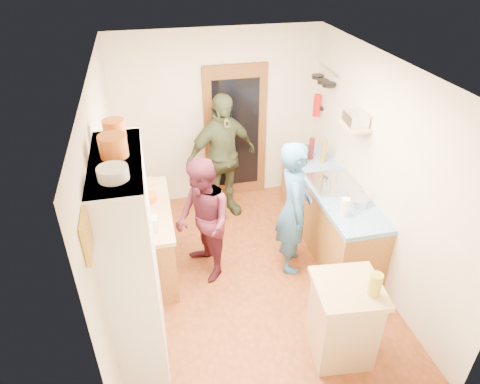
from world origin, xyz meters
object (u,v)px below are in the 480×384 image
object	(u,v)px
person_left	(204,219)
hutch_body	(134,267)
island_base	(343,322)
right_counter_base	(328,214)
person_hob	(297,209)
person_back	(223,157)

from	to	relation	value
person_left	hutch_body	bearing A→B (deg)	-52.12
island_base	right_counter_base	bearing A→B (deg)	71.60
island_base	person_hob	xyz separation A→B (m)	(-0.03, 1.36, 0.43)
right_counter_base	island_base	size ratio (longest dim) A/B	2.56
person_hob	person_left	distance (m)	1.11
hutch_body	person_left	xyz separation A→B (m)	(0.79, 1.04, -0.31)
right_counter_base	person_left	distance (m)	1.77
person_back	island_base	bearing A→B (deg)	-96.32
right_counter_base	person_back	xyz separation A→B (m)	(-1.25, 0.96, 0.51)
right_counter_base	person_back	distance (m)	1.66
right_counter_base	person_left	xyz separation A→B (m)	(-1.71, -0.26, 0.37)
hutch_body	person_hob	bearing A→B (deg)	25.20
right_counter_base	person_hob	world-z (taller)	person_hob
island_base	person_left	size ratio (longest dim) A/B	0.55
person_hob	person_back	distance (m)	1.52
island_base	person_left	distance (m)	1.92
hutch_body	island_base	world-z (taller)	hutch_body
hutch_body	island_base	size ratio (longest dim) A/B	2.56
hutch_body	person_back	distance (m)	2.59
right_counter_base	person_left	bearing A→B (deg)	-171.44
right_counter_base	person_hob	bearing A→B (deg)	-146.15
island_base	person_left	bearing A→B (deg)	126.37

